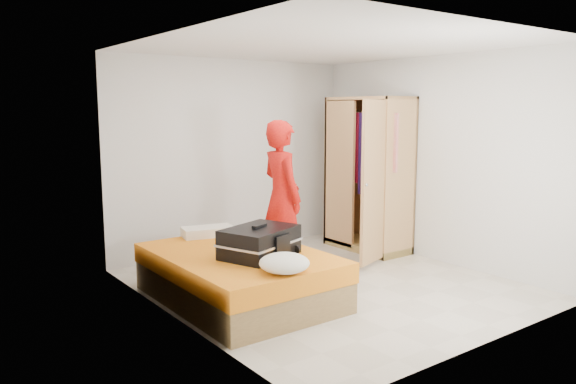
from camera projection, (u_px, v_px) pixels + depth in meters
room at (328, 169)px, 6.06m from camera, size 4.00×4.02×2.60m
bed at (239, 276)px, 5.72m from camera, size 1.42×2.02×0.50m
wardrobe at (369, 179)px, 7.64m from camera, size 1.14×1.38×2.10m
person at (282, 197)px, 6.60m from camera, size 0.50×0.71×1.81m
suitcase at (260, 242)px, 5.51m from camera, size 0.88×0.75×0.32m
round_cushion at (284, 263)px, 4.97m from camera, size 0.45×0.45×0.17m
pillow at (208, 231)px, 6.41m from camera, size 0.63×0.41×0.10m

